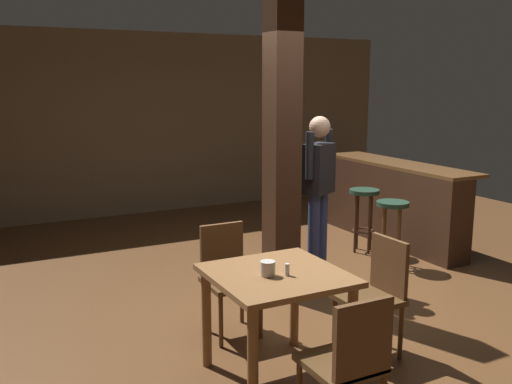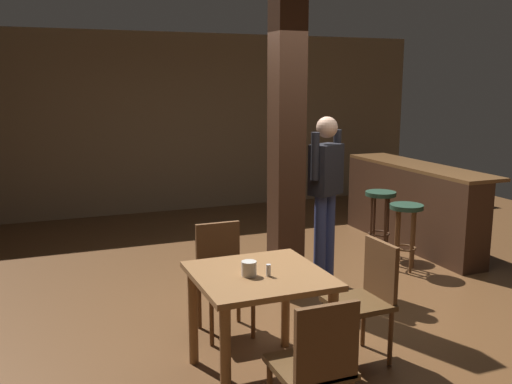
# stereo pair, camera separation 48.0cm
# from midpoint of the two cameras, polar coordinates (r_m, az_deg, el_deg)

# --- Properties ---
(ground_plane) EXTENTS (10.80, 10.80, 0.00)m
(ground_plane) POSITION_cam_midpoint_polar(r_m,az_deg,el_deg) (5.45, 9.03, -11.29)
(ground_plane) COLOR brown
(wall_back) EXTENTS (8.00, 0.10, 2.80)m
(wall_back) POSITION_cam_midpoint_polar(r_m,az_deg,el_deg) (9.22, -5.14, 6.91)
(wall_back) COLOR #756047
(wall_back) RESTS_ON ground_plane
(pillar) EXTENTS (0.28, 0.28, 2.80)m
(pillar) POSITION_cam_midpoint_polar(r_m,az_deg,el_deg) (5.43, 5.60, 4.02)
(pillar) COLOR #382114
(pillar) RESTS_ON ground_plane
(dining_table) EXTENTS (0.88, 0.88, 0.77)m
(dining_table) POSITION_cam_midpoint_polar(r_m,az_deg,el_deg) (3.97, 3.82, -10.06)
(dining_table) COLOR brown
(dining_table) RESTS_ON ground_plane
(chair_east) EXTENTS (0.43, 0.43, 0.89)m
(chair_east) POSITION_cam_midpoint_polar(r_m,az_deg,el_deg) (4.40, 14.16, -9.95)
(chair_east) COLOR #4C3319
(chair_east) RESTS_ON ground_plane
(chair_north) EXTENTS (0.42, 0.42, 0.89)m
(chair_north) POSITION_cam_midpoint_polar(r_m,az_deg,el_deg) (4.74, -0.47, -8.06)
(chair_north) COLOR #4C3319
(chair_north) RESTS_ON ground_plane
(chair_south) EXTENTS (0.42, 0.42, 0.89)m
(chair_south) POSITION_cam_midpoint_polar(r_m,az_deg,el_deg) (3.36, 10.30, -16.63)
(chair_south) COLOR #4C3319
(chair_south) RESTS_ON ground_plane
(napkin_cup) EXTENTS (0.10, 0.10, 0.10)m
(napkin_cup) POSITION_cam_midpoint_polar(r_m,az_deg,el_deg) (3.85, 2.90, -7.71)
(napkin_cup) COLOR beige
(napkin_cup) RESTS_ON dining_table
(salt_shaker) EXTENTS (0.03, 0.03, 0.08)m
(salt_shaker) POSITION_cam_midpoint_polar(r_m,az_deg,el_deg) (3.85, 4.86, -7.86)
(salt_shaker) COLOR silver
(salt_shaker) RESTS_ON dining_table
(standing_person) EXTENTS (0.45, 0.34, 1.72)m
(standing_person) POSITION_cam_midpoint_polar(r_m,az_deg,el_deg) (5.72, 9.37, 0.27)
(standing_person) COLOR black
(standing_person) RESTS_ON ground_plane
(bar_counter) EXTENTS (0.56, 2.39, 1.03)m
(bar_counter) POSITION_cam_midpoint_polar(r_m,az_deg,el_deg) (7.49, 17.01, -1.25)
(bar_counter) COLOR brown
(bar_counter) RESTS_ON ground_plane
(bar_stool_near) EXTENTS (0.36, 0.36, 0.74)m
(bar_stool_near) POSITION_cam_midpoint_polar(r_m,az_deg,el_deg) (6.50, 16.83, -2.77)
(bar_stool_near) COLOR #1E3828
(bar_stool_near) RESTS_ON ground_plane
(bar_stool_mid) EXTENTS (0.36, 0.36, 0.77)m
(bar_stool_mid) POSITION_cam_midpoint_polar(r_m,az_deg,el_deg) (6.97, 14.26, -1.51)
(bar_stool_mid) COLOR #1E3828
(bar_stool_mid) RESTS_ON ground_plane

